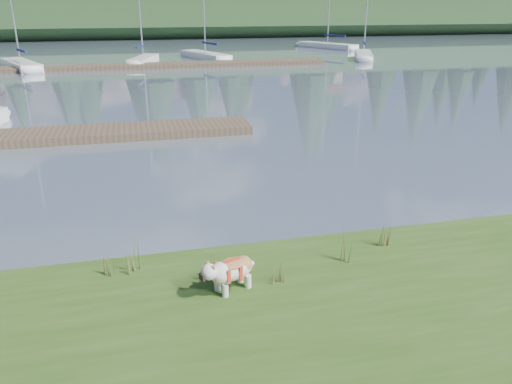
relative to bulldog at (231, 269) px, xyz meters
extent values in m
plane|color=slate|center=(-1.01, 33.04, -0.72)|extent=(200.00, 200.00, 0.00)
cube|color=#1E361A|center=(-1.01, 76.04, 1.78)|extent=(200.00, 20.00, 5.00)
cylinder|color=silver|center=(-0.13, -0.18, -0.25)|extent=(0.11, 0.11, 0.22)
cylinder|color=silver|center=(-0.22, 0.03, -0.25)|extent=(0.11, 0.11, 0.22)
cylinder|color=silver|center=(0.28, 0.00, -0.25)|extent=(0.11, 0.11, 0.22)
cylinder|color=silver|center=(0.19, 0.20, -0.25)|extent=(0.11, 0.11, 0.22)
ellipsoid|color=silver|center=(0.04, 0.02, -0.02)|extent=(0.82, 0.63, 0.35)
ellipsoid|color=#A9743F|center=(0.04, 0.02, 0.09)|extent=(0.61, 0.52, 0.12)
ellipsoid|color=silver|center=(-0.37, -0.16, 0.09)|extent=(0.34, 0.35, 0.26)
cube|color=black|center=(-0.48, -0.20, 0.05)|extent=(0.12, 0.15, 0.10)
cube|color=#4C3D2C|center=(-5.01, 12.04, -0.57)|extent=(16.00, 2.00, 0.30)
cube|color=#4C3D2C|center=(0.99, 33.04, -0.57)|extent=(26.00, 2.20, 0.30)
cube|color=white|center=(-9.29, 34.69, -0.50)|extent=(4.00, 6.76, 0.70)
ellipsoid|color=white|center=(-10.59, 37.78, -0.50)|extent=(2.05, 2.25, 0.70)
cube|color=#141C4C|center=(-8.94, 33.85, 0.68)|extent=(1.22, 2.53, 0.20)
cube|color=white|center=(-0.23, 35.84, -0.50)|extent=(2.79, 5.54, 0.70)
ellipsoid|color=white|center=(0.58, 38.42, -0.50)|extent=(1.57, 1.76, 0.70)
cube|color=#141C4C|center=(-0.45, 35.13, 0.68)|extent=(0.83, 2.12, 0.20)
cube|color=white|center=(5.21, 38.27, -0.50)|extent=(3.70, 7.01, 0.70)
ellipsoid|color=white|center=(4.10, 41.52, -0.50)|extent=(2.03, 2.26, 0.70)
cube|color=#141C4C|center=(5.51, 37.38, 0.68)|extent=(1.07, 2.65, 0.20)
cube|color=white|center=(18.87, 35.20, -0.50)|extent=(3.60, 6.10, 0.70)
ellipsoid|color=white|center=(20.04, 37.98, -0.50)|extent=(1.85, 2.03, 0.70)
cube|color=#141C4C|center=(18.56, 34.44, 0.68)|extent=(1.11, 2.29, 0.20)
cube|color=white|center=(19.67, 45.93, -0.50)|extent=(4.76, 7.28, 0.70)
ellipsoid|color=white|center=(18.03, 49.20, -0.50)|extent=(2.32, 2.50, 0.70)
cube|color=#141C4C|center=(20.12, 45.04, 0.68)|extent=(1.48, 2.69, 0.20)
cone|color=#475B23|center=(-1.56, 0.94, -0.04)|extent=(0.03, 0.03, 0.66)
cone|color=brown|center=(-1.45, 0.87, -0.10)|extent=(0.03, 0.03, 0.52)
cone|color=#475B23|center=(-1.50, 0.97, -0.01)|extent=(0.03, 0.03, 0.72)
cone|color=brown|center=(-1.42, 0.91, -0.14)|extent=(0.03, 0.03, 0.46)
cone|color=#475B23|center=(-1.54, 0.86, -0.07)|extent=(0.03, 0.03, 0.59)
cone|color=#475B23|center=(-0.36, 0.40, -0.10)|extent=(0.03, 0.03, 0.52)
cone|color=brown|center=(-0.25, 0.33, -0.16)|extent=(0.03, 0.03, 0.42)
cone|color=#475B23|center=(-0.30, 0.43, -0.08)|extent=(0.03, 0.03, 0.58)
cone|color=brown|center=(-0.22, 0.37, -0.18)|extent=(0.03, 0.03, 0.37)
cone|color=#475B23|center=(-0.34, 0.32, -0.13)|extent=(0.03, 0.03, 0.47)
cone|color=#475B23|center=(2.08, 0.45, -0.07)|extent=(0.03, 0.03, 0.60)
cone|color=brown|center=(2.19, 0.38, -0.13)|extent=(0.03, 0.03, 0.48)
cone|color=#475B23|center=(2.14, 0.48, -0.04)|extent=(0.03, 0.03, 0.66)
cone|color=brown|center=(2.22, 0.42, -0.16)|extent=(0.03, 0.03, 0.42)
cone|color=#475B23|center=(2.10, 0.37, -0.10)|extent=(0.03, 0.03, 0.54)
cone|color=#475B23|center=(-1.97, 0.99, -0.16)|extent=(0.03, 0.03, 0.41)
cone|color=brown|center=(-1.86, 0.92, -0.20)|extent=(0.03, 0.03, 0.33)
cone|color=#475B23|center=(-1.91, 1.02, -0.14)|extent=(0.03, 0.03, 0.45)
cone|color=brown|center=(-1.83, 0.96, -0.22)|extent=(0.03, 0.03, 0.29)
cone|color=#475B23|center=(-1.95, 0.91, -0.18)|extent=(0.03, 0.03, 0.37)
cone|color=#475B23|center=(0.74, 0.09, -0.17)|extent=(0.03, 0.03, 0.39)
cone|color=brown|center=(0.85, 0.02, -0.21)|extent=(0.03, 0.03, 0.31)
cone|color=#475B23|center=(0.80, 0.12, -0.15)|extent=(0.03, 0.03, 0.43)
cone|color=brown|center=(0.88, 0.06, -0.23)|extent=(0.03, 0.03, 0.27)
cone|color=#475B23|center=(0.76, 0.01, -0.19)|extent=(0.03, 0.03, 0.35)
cone|color=#475B23|center=(3.08, 0.80, -0.11)|extent=(0.03, 0.03, 0.51)
cone|color=brown|center=(3.19, 0.73, -0.16)|extent=(0.03, 0.03, 0.41)
cone|color=#475B23|center=(3.14, 0.83, -0.08)|extent=(0.03, 0.03, 0.56)
cone|color=brown|center=(3.22, 0.77, -0.19)|extent=(0.03, 0.03, 0.36)
cone|color=#475B23|center=(3.10, 0.72, -0.14)|extent=(0.03, 0.03, 0.46)
cube|color=#33281C|center=(-1.01, 1.44, -0.65)|extent=(60.00, 0.50, 0.14)
camera|label=1|loc=(-1.27, -6.85, 3.96)|focal=35.00mm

